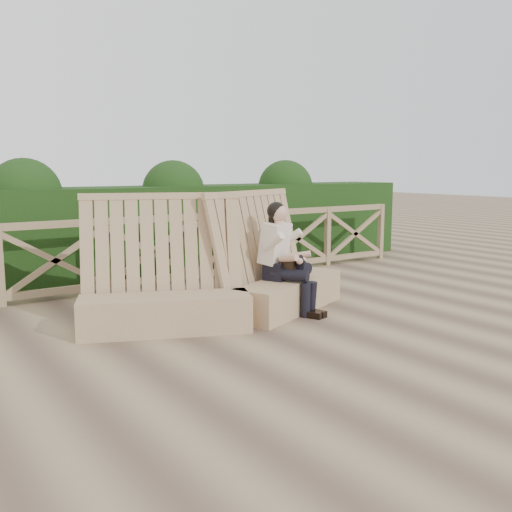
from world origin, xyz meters
TOP-DOWN VIEW (x-y plane):
  - ground at (0.00, 0.00)m, footprint 60.00×60.00m
  - bench at (-0.01, 1.27)m, footprint 3.67×1.42m
  - woman at (0.75, 1.17)m, footprint 0.58×0.92m
  - guardrail at (0.00, 3.50)m, footprint 10.10×0.09m
  - hedge at (0.00, 4.70)m, footprint 12.00×1.20m

SIDE VIEW (x-z plane):
  - ground at x=0.00m, z-range 0.00..0.00m
  - bench at x=-0.01m, z-range -0.39..1.16m
  - guardrail at x=0.00m, z-range 0.00..1.10m
  - woman at x=0.75m, z-range 0.03..1.43m
  - hedge at x=0.00m, z-range 0.00..1.50m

